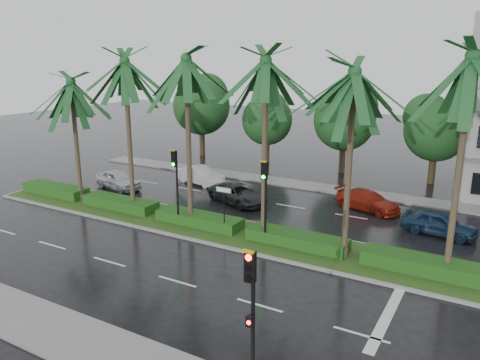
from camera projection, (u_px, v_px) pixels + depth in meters
The scene contains 17 objects.
ground at pixel (236, 243), 24.33m from camera, with size 120.00×120.00×0.00m, color black.
near_sidewalk at pixel (83, 342), 15.77m from camera, with size 40.00×2.40×0.12m, color slate.
far_sidewalk at pixel (318, 187), 34.38m from camera, with size 40.00×2.00×0.12m, color slate.
median at pixel (245, 235), 25.15m from camera, with size 36.00×4.00×0.15m.
hedge at pixel (245, 229), 25.06m from camera, with size 35.20×1.40×0.60m.
lane_markings at pixel (286, 258), 22.52m from camera, with size 34.00×13.06×0.01m.
palm_row at pixel (224, 79), 23.65m from camera, with size 26.30×4.20×10.07m.
signal_near at pixel (251, 314), 12.94m from camera, with size 0.34×0.45×4.36m.
signal_median_left at pixel (176, 176), 25.73m from camera, with size 0.34×0.42×4.36m.
signal_median_right at pixel (265, 190), 23.09m from camera, with size 0.34×0.42×4.36m.
street_sign at pixel (224, 198), 24.67m from camera, with size 0.95×0.09×2.60m.
bg_trees at pixel (332, 116), 38.43m from camera, with size 33.10×5.43×7.84m.
car_silver at pixel (118, 180), 34.05m from camera, with size 3.95×1.59×1.35m, color silver.
car_white at pixel (200, 175), 35.27m from camera, with size 4.08×1.42×1.35m, color #B9B9B9.
car_darkgrey at pixel (238, 194), 30.73m from camera, with size 4.49×2.07×1.25m, color black.
car_red at pixel (368, 200), 29.37m from camera, with size 4.22×1.72×1.22m, color maroon.
car_blue at pixel (439, 223), 25.26m from camera, with size 3.87×1.56×1.32m, color #182E4A.
Camera 1 is at (11.46, -19.56, 9.43)m, focal length 35.00 mm.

